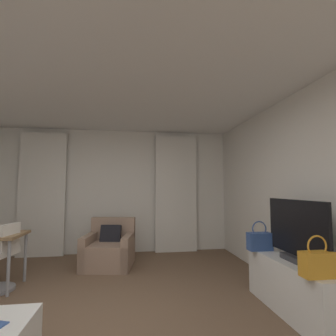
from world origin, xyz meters
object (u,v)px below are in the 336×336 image
at_px(tv_flatscreen, 297,232).
at_px(handbag_secondary, 318,263).
at_px(armchair, 109,250).
at_px(handbag_primary, 260,241).
at_px(tv_console, 297,287).

relative_size(tv_flatscreen, handbag_secondary, 2.66).
xyz_separation_m(tv_flatscreen, handbag_secondary, (-0.14, -0.48, -0.19)).
xyz_separation_m(armchair, handbag_primary, (2.00, -1.55, 0.41)).
bearing_deg(tv_flatscreen, handbag_secondary, -105.77).
distance_m(armchair, tv_flatscreen, 3.05).
xyz_separation_m(tv_console, handbag_secondary, (-0.14, -0.51, 0.40)).
bearing_deg(tv_console, armchair, 136.46).
height_order(armchair, tv_flatscreen, tv_flatscreen).
bearing_deg(armchair, handbag_primary, -37.80).
xyz_separation_m(armchair, handbag_secondary, (2.02, -2.56, 0.41)).
xyz_separation_m(armchair, tv_flatscreen, (2.15, -2.08, 0.60)).
relative_size(tv_flatscreen, handbag_primary, 2.66).
xyz_separation_m(tv_flatscreen, handbag_primary, (-0.16, 0.53, -0.19)).
distance_m(armchair, handbag_primary, 2.56).
bearing_deg(handbag_primary, handbag_secondary, -88.84).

